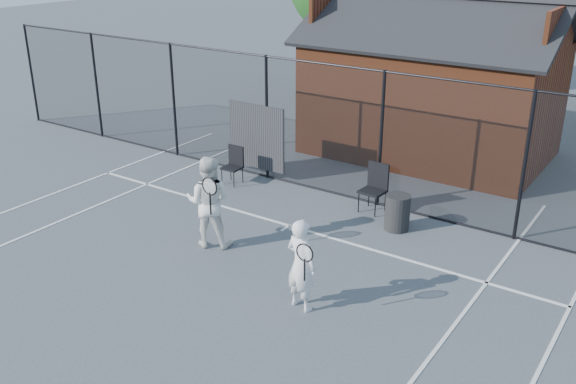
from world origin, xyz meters
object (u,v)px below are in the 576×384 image
Objects in this scene: player_front at (301,265)px; chair_right at (373,189)px; chair_left at (232,166)px; clubhouse at (432,95)px; player_back at (209,202)px; waste_bin at (397,212)px.

player_front is 4.12m from chair_right.
chair_left is 0.85× the size of chair_right.
clubhouse is 8.58m from player_front.
chair_right is (1.87, 3.14, -0.38)m from player_back.
player_back is at bearing 161.51° from player_front.
chair_right is at bearing -82.70° from clubhouse.
clubhouse is 3.61× the size of player_back.
chair_right is at bearing 101.16° from player_front.
player_back is at bearing -116.42° from chair_right.
waste_bin is at bearing -26.99° from chair_right.
clubhouse is 8.78× the size of waste_bin.
clubhouse reaches higher than player_front.
chair_right reaches higher than chair_left.
chair_left is (-2.96, -4.80, -1.16)m from clubhouse.
clubhouse is 5.76m from chair_left.
player_front is 2.10× the size of waste_bin.
waste_bin is (0.03, 3.54, -0.41)m from player_front.
player_back is 3.68m from chair_right.
waste_bin is at bearing -74.21° from clubhouse.
waste_bin is (2.69, 2.64, -0.53)m from player_back.
chair_right is (-0.80, 4.04, -0.26)m from player_front.
player_front is at bearing -74.51° from chair_right.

